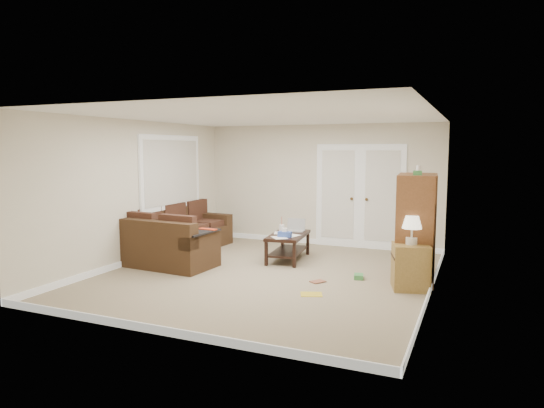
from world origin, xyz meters
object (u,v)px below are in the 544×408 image
at_px(sectional_sofa, 175,240).
at_px(tv_armoire, 416,227).
at_px(coffee_table, 289,246).
at_px(side_cabinet, 411,263).

relative_size(sectional_sofa, tv_armoire, 1.60).
relative_size(coffee_table, tv_armoire, 0.70).
bearing_deg(sectional_sofa, coffee_table, 20.69).
distance_m(sectional_sofa, tv_armoire, 4.32).
bearing_deg(coffee_table, sectional_sofa, -170.06).
height_order(sectional_sofa, coffee_table, sectional_sofa).
bearing_deg(tv_armoire, sectional_sofa, 176.31).
height_order(sectional_sofa, side_cabinet, side_cabinet).
relative_size(coffee_table, side_cabinet, 1.16).
xyz_separation_m(sectional_sofa, coffee_table, (2.02, 0.61, -0.06)).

